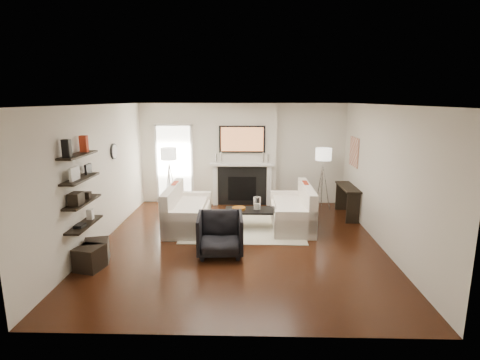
{
  "coord_description": "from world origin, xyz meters",
  "views": [
    {
      "loc": [
        0.2,
        -7.01,
        2.8
      ],
      "look_at": [
        0.0,
        0.6,
        1.15
      ],
      "focal_mm": 28.0,
      "sensor_mm": 36.0,
      "label": 1
    }
  ],
  "objects_px": {
    "coffee_table": "(250,210)",
    "ottoman_near": "(97,251)",
    "loveseat_left_base": "(188,218)",
    "lamp_left_shade": "(169,154)",
    "loveseat_right_base": "(291,217)",
    "lamp_right_shade": "(324,154)",
    "armchair": "(220,232)"
  },
  "relations": [
    {
      "from": "ottoman_near",
      "to": "loveseat_right_base",
      "type": "bearing_deg",
      "value": 29.14
    },
    {
      "from": "coffee_table",
      "to": "lamp_left_shade",
      "type": "bearing_deg",
      "value": 146.0
    },
    {
      "from": "armchair",
      "to": "lamp_right_shade",
      "type": "height_order",
      "value": "lamp_right_shade"
    },
    {
      "from": "loveseat_right_base",
      "to": "armchair",
      "type": "xyz_separation_m",
      "value": [
        -1.48,
        -1.61,
        0.21
      ]
    },
    {
      "from": "loveseat_left_base",
      "to": "coffee_table",
      "type": "bearing_deg",
      "value": -1.36
    },
    {
      "from": "loveseat_right_base",
      "to": "ottoman_near",
      "type": "height_order",
      "value": "loveseat_right_base"
    },
    {
      "from": "ottoman_near",
      "to": "lamp_left_shade",
      "type": "bearing_deg",
      "value": 79.2
    },
    {
      "from": "loveseat_right_base",
      "to": "armchair",
      "type": "distance_m",
      "value": 2.19
    },
    {
      "from": "coffee_table",
      "to": "lamp_left_shade",
      "type": "height_order",
      "value": "lamp_left_shade"
    },
    {
      "from": "loveseat_left_base",
      "to": "ottoman_near",
      "type": "relative_size",
      "value": 4.5
    },
    {
      "from": "lamp_left_shade",
      "to": "ottoman_near",
      "type": "relative_size",
      "value": 1.0
    },
    {
      "from": "lamp_left_shade",
      "to": "loveseat_left_base",
      "type": "bearing_deg",
      "value": -63.28
    },
    {
      "from": "coffee_table",
      "to": "ottoman_near",
      "type": "relative_size",
      "value": 2.75
    },
    {
      "from": "armchair",
      "to": "lamp_left_shade",
      "type": "xyz_separation_m",
      "value": [
        -1.52,
        2.85,
        1.03
      ]
    },
    {
      "from": "loveseat_right_base",
      "to": "lamp_left_shade",
      "type": "bearing_deg",
      "value": 157.55
    },
    {
      "from": "lamp_left_shade",
      "to": "lamp_right_shade",
      "type": "height_order",
      "value": "same"
    },
    {
      "from": "lamp_right_shade",
      "to": "ottoman_near",
      "type": "distance_m",
      "value": 5.73
    },
    {
      "from": "coffee_table",
      "to": "armchair",
      "type": "distance_m",
      "value": 1.55
    },
    {
      "from": "loveseat_left_base",
      "to": "loveseat_right_base",
      "type": "distance_m",
      "value": 2.31
    },
    {
      "from": "coffee_table",
      "to": "ottoman_near",
      "type": "xyz_separation_m",
      "value": [
        -2.69,
        -1.86,
        -0.2
      ]
    },
    {
      "from": "lamp_right_shade",
      "to": "ottoman_near",
      "type": "height_order",
      "value": "lamp_right_shade"
    },
    {
      "from": "loveseat_left_base",
      "to": "lamp_left_shade",
      "type": "distance_m",
      "value": 1.96
    },
    {
      "from": "coffee_table",
      "to": "ottoman_near",
      "type": "distance_m",
      "value": 3.27
    },
    {
      "from": "loveseat_left_base",
      "to": "armchair",
      "type": "height_order",
      "value": "armchair"
    },
    {
      "from": "loveseat_left_base",
      "to": "lamp_left_shade",
      "type": "xyz_separation_m",
      "value": [
        -0.68,
        1.36,
        1.24
      ]
    },
    {
      "from": "loveseat_right_base",
      "to": "lamp_left_shade",
      "type": "height_order",
      "value": "lamp_left_shade"
    },
    {
      "from": "lamp_right_shade",
      "to": "armchair",
      "type": "bearing_deg",
      "value": -129.51
    },
    {
      "from": "coffee_table",
      "to": "armchair",
      "type": "bearing_deg",
      "value": -110.65
    },
    {
      "from": "armchair",
      "to": "lamp_right_shade",
      "type": "relative_size",
      "value": 2.11
    },
    {
      "from": "lamp_left_shade",
      "to": "ottoman_near",
      "type": "distance_m",
      "value": 3.54
    },
    {
      "from": "loveseat_right_base",
      "to": "lamp_right_shade",
      "type": "xyz_separation_m",
      "value": [
        0.91,
        1.28,
        1.24
      ]
    },
    {
      "from": "loveseat_right_base",
      "to": "lamp_left_shade",
      "type": "xyz_separation_m",
      "value": [
        -2.99,
        1.24,
        1.24
      ]
    }
  ]
}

